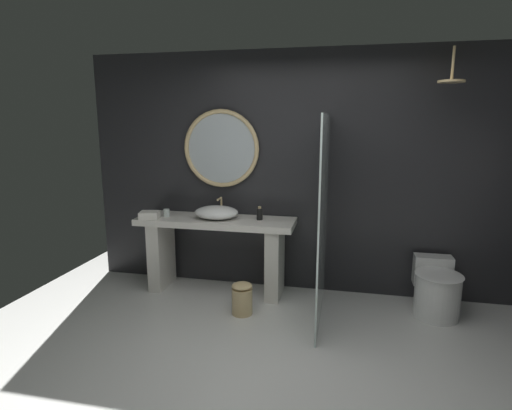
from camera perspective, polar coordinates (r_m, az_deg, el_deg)
ground_plane at (r=3.23m, az=1.69°, el=-23.74°), size 5.76×5.76×0.00m
back_wall_panel at (r=4.55m, az=6.25°, el=4.32°), size 4.80×0.10×2.60m
vanity_counter at (r=4.58m, az=-5.49°, el=-5.40°), size 1.71×0.52×0.83m
vessel_sink at (r=4.48m, az=-5.46°, el=-1.01°), size 0.48×0.39×0.21m
tumbler_cup at (r=4.66m, az=-12.21°, el=-1.05°), size 0.07×0.07×0.09m
soap_dispenser at (r=4.40m, az=0.50°, el=-1.22°), size 0.06×0.06×0.15m
round_wall_mirror at (r=4.62m, az=-4.82°, el=7.73°), size 0.86×0.05×0.86m
shower_glass_panel at (r=3.93m, az=9.20°, el=-1.93°), size 0.02×1.25×1.92m
rain_shower_head at (r=4.17m, az=25.31°, el=15.40°), size 0.23×0.23×0.31m
toilet at (r=4.47m, az=23.54°, el=-10.64°), size 0.44×0.63×0.52m
waste_bin at (r=4.15m, az=-1.93°, el=-12.69°), size 0.20×0.20×0.32m
folded_hand_towel at (r=4.61m, az=-14.44°, el=-1.35°), size 0.24×0.22×0.08m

